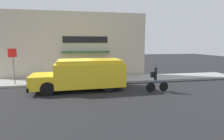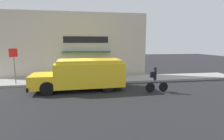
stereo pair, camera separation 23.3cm
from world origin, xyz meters
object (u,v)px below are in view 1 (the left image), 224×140
(stop_sign_post, at_px, (13,60))
(trash_bin, at_px, (76,75))
(school_bus, at_px, (83,74))
(cyclist, at_px, (156,80))

(stop_sign_post, relative_size, trash_bin, 3.42)
(school_bus, height_order, trash_bin, school_bus)
(cyclist, xyz_separation_m, trash_bin, (-5.02, 4.00, -0.27))
(cyclist, xyz_separation_m, stop_sign_post, (-9.35, 3.30, 1.09))
(school_bus, relative_size, trash_bin, 7.89)
(trash_bin, bearing_deg, school_bus, -78.23)
(cyclist, relative_size, stop_sign_post, 0.63)
(cyclist, distance_m, trash_bin, 6.42)
(stop_sign_post, distance_m, trash_bin, 4.59)
(cyclist, bearing_deg, stop_sign_post, 159.15)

